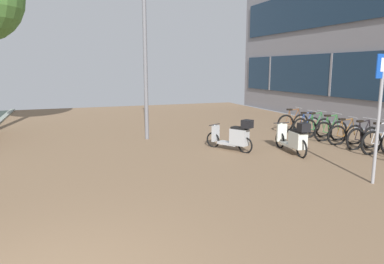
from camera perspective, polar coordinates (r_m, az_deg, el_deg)
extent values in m
cube|color=brown|center=(6.21, 28.37, -15.04)|extent=(14.40, 40.00, 0.05)
cube|color=gray|center=(17.73, 21.47, 8.53)|extent=(0.10, 0.12, 1.96)
cube|color=gray|center=(21.84, 12.47, 9.19)|extent=(0.10, 0.12, 1.96)
torus|color=black|center=(11.59, 26.87, -1.61)|extent=(0.76, 0.11, 0.75)
cylinder|color=#B7B6B9|center=(11.84, 28.43, -0.18)|extent=(0.34, 0.05, 0.66)
cylinder|color=#B7B6B9|center=(11.69, 27.70, -0.36)|extent=(0.15, 0.04, 0.60)
cylinder|color=#B7B6B9|center=(11.75, 28.37, 1.22)|extent=(0.42, 0.06, 0.09)
cylinder|color=#B7B6B9|center=(11.69, 27.33, -1.69)|extent=(0.27, 0.04, 0.08)
cylinder|color=#B7B6B9|center=(11.60, 27.25, -0.28)|extent=(0.18, 0.03, 0.55)
cube|color=black|center=(11.60, 27.65, 1.26)|extent=(0.22, 0.10, 0.06)
torus|color=black|center=(12.05, 24.73, -1.09)|extent=(0.73, 0.12, 0.72)
torus|color=black|center=(12.56, 26.78, -0.82)|extent=(0.73, 0.12, 0.72)
cylinder|color=black|center=(12.31, 26.07, 0.26)|extent=(0.33, 0.06, 0.64)
cylinder|color=black|center=(12.16, 25.45, 0.08)|extent=(0.15, 0.05, 0.58)
cylinder|color=black|center=(12.23, 26.01, 1.56)|extent=(0.41, 0.06, 0.08)
cylinder|color=black|center=(12.15, 25.12, -1.15)|extent=(0.26, 0.05, 0.08)
cylinder|color=black|center=(12.06, 25.06, 0.16)|extent=(0.17, 0.04, 0.53)
cylinder|color=black|center=(12.47, 26.70, 0.44)|extent=(0.15, 0.04, 0.58)
cube|color=black|center=(12.07, 25.40, 1.59)|extent=(0.23, 0.10, 0.06)
cylinder|color=#ADADB2|center=(12.38, 26.65, 1.95)|extent=(0.06, 0.48, 0.02)
torus|color=black|center=(12.59, 22.26, -0.53)|extent=(0.69, 0.19, 0.69)
torus|color=black|center=(12.94, 24.66, -0.43)|extent=(0.69, 0.19, 0.69)
cylinder|color=brown|center=(12.76, 23.80, 0.63)|extent=(0.31, 0.09, 0.61)
cylinder|color=brown|center=(12.65, 23.07, 0.51)|extent=(0.14, 0.06, 0.55)
cylinder|color=brown|center=(12.69, 23.69, 1.84)|extent=(0.39, 0.10, 0.08)
cylinder|color=brown|center=(12.66, 22.72, -0.61)|extent=(0.25, 0.07, 0.08)
cylinder|color=brown|center=(12.58, 22.61, 0.60)|extent=(0.17, 0.05, 0.51)
cylinder|color=brown|center=(12.86, 24.54, 0.76)|extent=(0.15, 0.06, 0.55)
cube|color=black|center=(12.58, 22.97, 1.91)|extent=(0.23, 0.13, 0.06)
cylinder|color=#ADADB2|center=(12.79, 24.43, 2.18)|extent=(0.11, 0.48, 0.02)
torus|color=black|center=(13.06, 20.32, 0.03)|extent=(0.73, 0.13, 0.73)
torus|color=black|center=(13.43, 22.48, 0.16)|extent=(0.73, 0.13, 0.73)
cylinder|color=#2C6830|center=(13.24, 21.70, 1.22)|extent=(0.31, 0.06, 0.64)
cylinder|color=#2C6830|center=(13.13, 21.04, 1.09)|extent=(0.14, 0.05, 0.58)
cylinder|color=#2C6830|center=(13.17, 21.61, 2.44)|extent=(0.38, 0.07, 0.08)
cylinder|color=#2C6830|center=(13.13, 20.73, -0.05)|extent=(0.25, 0.05, 0.08)
cylinder|color=#2C6830|center=(13.06, 20.63, 1.17)|extent=(0.16, 0.04, 0.53)
cylinder|color=#2C6830|center=(13.36, 22.37, 1.35)|extent=(0.14, 0.04, 0.58)
cube|color=black|center=(13.06, 20.96, 2.49)|extent=(0.23, 0.11, 0.06)
cylinder|color=#ADADB2|center=(13.28, 22.28, 2.78)|extent=(0.06, 0.48, 0.02)
torus|color=black|center=(13.49, 18.16, 0.48)|extent=(0.73, 0.07, 0.73)
torus|color=black|center=(13.92, 20.36, 0.64)|extent=(0.73, 0.07, 0.73)
cylinder|color=#2D6736|center=(13.71, 19.56, 1.66)|extent=(0.33, 0.04, 0.64)
cylinder|color=#2D6736|center=(13.58, 18.90, 1.52)|extent=(0.14, 0.04, 0.58)
cylinder|color=#2D6736|center=(13.64, 19.46, 2.84)|extent=(0.41, 0.04, 0.09)
cylinder|color=#2D6736|center=(13.58, 18.59, 0.41)|extent=(0.26, 0.03, 0.08)
cylinder|color=#2D6736|center=(13.50, 18.48, 1.60)|extent=(0.17, 0.03, 0.53)
cylinder|color=#2D6736|center=(13.84, 20.24, 1.80)|extent=(0.15, 0.03, 0.58)
cube|color=black|center=(13.51, 18.80, 2.88)|extent=(0.22, 0.09, 0.06)
cylinder|color=#ADADB2|center=(13.76, 20.13, 3.18)|extent=(0.02, 0.48, 0.02)
torus|color=black|center=(14.12, 16.98, 0.84)|extent=(0.67, 0.09, 0.67)
torus|color=black|center=(14.52, 18.90, 0.99)|extent=(0.67, 0.09, 0.67)
cylinder|color=navy|center=(14.32, 18.20, 1.89)|extent=(0.31, 0.05, 0.59)
cylinder|color=navy|center=(14.21, 17.61, 1.76)|extent=(0.14, 0.04, 0.54)
cylinder|color=navy|center=(14.26, 18.10, 2.93)|extent=(0.38, 0.05, 0.08)
cylinder|color=navy|center=(14.20, 17.35, 0.78)|extent=(0.25, 0.04, 0.07)
cylinder|color=navy|center=(14.13, 17.25, 1.83)|extent=(0.16, 0.03, 0.49)
cylinder|color=navy|center=(14.45, 18.79, 2.01)|extent=(0.14, 0.04, 0.53)
cube|color=black|center=(14.13, 17.52, 2.97)|extent=(0.22, 0.10, 0.06)
cylinder|color=#ADADB2|center=(14.37, 18.69, 3.24)|extent=(0.04, 0.48, 0.02)
torus|color=black|center=(14.61, 14.80, 1.34)|extent=(0.72, 0.14, 0.72)
torus|color=black|center=(14.95, 17.06, 1.43)|extent=(0.72, 0.14, 0.72)
cylinder|color=brown|center=(14.78, 16.22, 2.38)|extent=(0.33, 0.07, 0.63)
cylinder|color=brown|center=(14.68, 15.53, 2.27)|extent=(0.15, 0.05, 0.57)
cylinder|color=brown|center=(14.72, 16.09, 3.47)|extent=(0.41, 0.08, 0.08)
cylinder|color=brown|center=(14.68, 15.23, 1.27)|extent=(0.26, 0.05, 0.08)
cylinder|color=brown|center=(14.61, 15.10, 2.35)|extent=(0.17, 0.04, 0.52)
cylinder|color=brown|center=(14.88, 16.92, 2.50)|extent=(0.15, 0.04, 0.57)
cube|color=black|center=(14.61, 15.41, 3.52)|extent=(0.23, 0.11, 0.06)
cylinder|color=#ADADB2|center=(14.81, 16.78, 3.77)|extent=(0.07, 0.48, 0.02)
torus|color=black|center=(10.48, 17.21, -2.60)|extent=(0.12, 0.56, 0.56)
torus|color=black|center=(11.61, 13.95, -1.23)|extent=(0.12, 0.56, 0.56)
cube|color=silver|center=(11.04, 15.49, -2.01)|extent=(0.37, 0.77, 0.08)
cube|color=silver|center=(10.64, 16.63, -1.24)|extent=(0.37, 0.61, 0.47)
cube|color=black|center=(10.59, 16.70, 0.16)|extent=(0.32, 0.55, 0.06)
cylinder|color=silver|center=(11.53, 14.06, 0.10)|extent=(0.08, 0.13, 0.56)
cube|color=silver|center=(11.47, 14.23, -0.09)|extent=(0.33, 0.12, 0.55)
cylinder|color=black|center=(11.47, 14.18, 1.43)|extent=(0.52, 0.09, 0.03)
cube|color=black|center=(10.32, 17.53, 0.71)|extent=(0.31, 0.31, 0.24)
torus|color=black|center=(10.69, 8.54, -2.13)|extent=(0.29, 0.47, 0.51)
torus|color=black|center=(11.36, 3.39, -1.29)|extent=(0.29, 0.47, 0.51)
cube|color=#AAADAF|center=(11.02, 5.89, -1.81)|extent=(0.57, 0.73, 0.08)
cube|color=#AAADAF|center=(10.76, 7.60, -0.81)|extent=(0.52, 0.61, 0.49)
cube|color=black|center=(10.71, 7.63, 0.64)|extent=(0.46, 0.55, 0.06)
cylinder|color=#AAADAF|center=(11.30, 3.51, -0.06)|extent=(0.12, 0.14, 0.51)
cube|color=#AAADAF|center=(11.26, 3.81, -0.22)|extent=(0.32, 0.23, 0.50)
cylinder|color=black|center=(11.24, 3.62, 1.19)|extent=(0.47, 0.28, 0.03)
cube|color=black|center=(10.55, 8.87, 1.28)|extent=(0.38, 0.38, 0.24)
cylinder|color=gray|center=(8.54, 27.77, 1.63)|extent=(0.07, 0.07, 2.79)
cube|color=#1442A9|center=(8.46, 28.48, 9.28)|extent=(0.40, 0.02, 0.50)
cube|color=white|center=(8.43, 28.43, 9.49)|extent=(0.14, 0.01, 0.28)
cylinder|color=slate|center=(12.55, -7.56, 13.30)|extent=(0.14, 0.14, 6.37)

